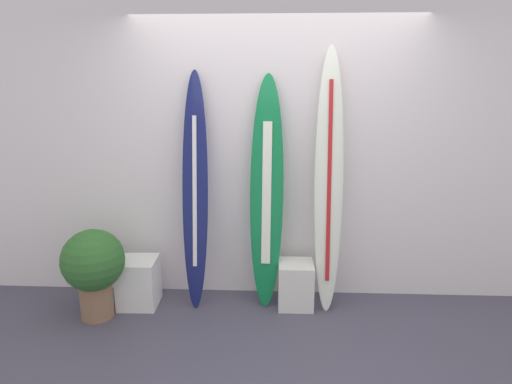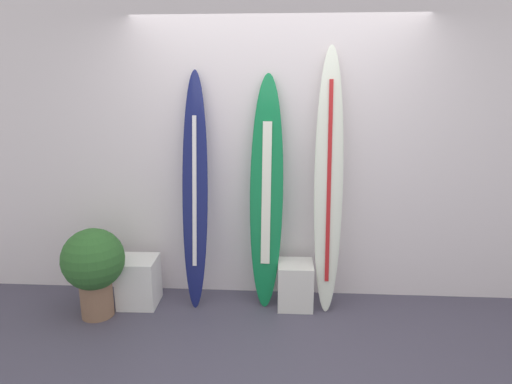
{
  "view_description": "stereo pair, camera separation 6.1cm",
  "coord_description": "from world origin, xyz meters",
  "px_view_note": "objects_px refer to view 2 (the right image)",
  "views": [
    {
      "loc": [
        0.0,
        -2.69,
        1.94
      ],
      "look_at": [
        -0.16,
        0.95,
        1.04
      ],
      "focal_mm": 31.01,
      "sensor_mm": 36.0,
      "label": 1
    },
    {
      "loc": [
        0.06,
        -2.69,
        1.94
      ],
      "look_at": [
        -0.16,
        0.95,
        1.04
      ],
      "focal_mm": 31.01,
      "sensor_mm": 36.0,
      "label": 2
    }
  ],
  "objects_px": {
    "surfboard_emerald": "(266,193)",
    "display_block_center": "(139,281)",
    "surfboard_ivory": "(329,184)",
    "potted_plant": "(94,265)",
    "display_block_left": "(295,285)",
    "surfboard_navy": "(195,191)"
  },
  "relations": [
    {
      "from": "surfboard_emerald",
      "to": "surfboard_ivory",
      "type": "distance_m",
      "value": 0.54
    },
    {
      "from": "surfboard_navy",
      "to": "display_block_left",
      "type": "xyz_separation_m",
      "value": [
        0.88,
        -0.05,
        -0.83
      ]
    },
    {
      "from": "surfboard_emerald",
      "to": "display_block_center",
      "type": "height_order",
      "value": "surfboard_emerald"
    },
    {
      "from": "surfboard_navy",
      "to": "potted_plant",
      "type": "relative_size",
      "value": 2.66
    },
    {
      "from": "potted_plant",
      "to": "surfboard_ivory",
      "type": "bearing_deg",
      "value": 9.51
    },
    {
      "from": "surfboard_emerald",
      "to": "display_block_left",
      "type": "xyz_separation_m",
      "value": [
        0.26,
        -0.08,
        -0.81
      ]
    },
    {
      "from": "surfboard_navy",
      "to": "surfboard_emerald",
      "type": "relative_size",
      "value": 1.01
    },
    {
      "from": "surfboard_emerald",
      "to": "display_block_center",
      "type": "distance_m",
      "value": 1.39
    },
    {
      "from": "surfboard_navy",
      "to": "display_block_center",
      "type": "bearing_deg",
      "value": -169.1
    },
    {
      "from": "potted_plant",
      "to": "surfboard_emerald",
      "type": "bearing_deg",
      "value": 14.08
    },
    {
      "from": "surfboard_navy",
      "to": "display_block_center",
      "type": "xyz_separation_m",
      "value": [
        -0.52,
        -0.1,
        -0.81
      ]
    },
    {
      "from": "surfboard_emerald",
      "to": "potted_plant",
      "type": "xyz_separation_m",
      "value": [
        -1.43,
        -0.36,
        -0.55
      ]
    },
    {
      "from": "surfboard_emerald",
      "to": "potted_plant",
      "type": "height_order",
      "value": "surfboard_emerald"
    },
    {
      "from": "surfboard_ivory",
      "to": "display_block_center",
      "type": "height_order",
      "value": "surfboard_ivory"
    },
    {
      "from": "surfboard_navy",
      "to": "surfboard_ivory",
      "type": "height_order",
      "value": "surfboard_ivory"
    },
    {
      "from": "surfboard_emerald",
      "to": "display_block_left",
      "type": "relative_size",
      "value": 5.0
    },
    {
      "from": "display_block_left",
      "to": "display_block_center",
      "type": "bearing_deg",
      "value": -178.13
    },
    {
      "from": "surfboard_ivory",
      "to": "potted_plant",
      "type": "bearing_deg",
      "value": -170.49
    },
    {
      "from": "surfboard_ivory",
      "to": "display_block_left",
      "type": "distance_m",
      "value": 0.95
    },
    {
      "from": "surfboard_emerald",
      "to": "display_block_center",
      "type": "bearing_deg",
      "value": -173.51
    },
    {
      "from": "surfboard_emerald",
      "to": "potted_plant",
      "type": "distance_m",
      "value": 1.57
    },
    {
      "from": "display_block_center",
      "to": "display_block_left",
      "type": "bearing_deg",
      "value": 1.87
    }
  ]
}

